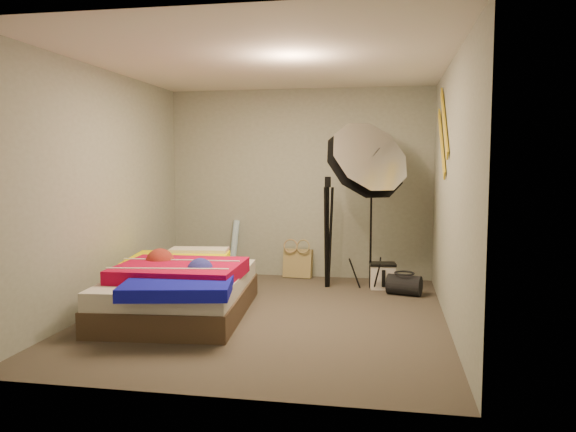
% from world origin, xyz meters
% --- Properties ---
extents(floor, '(4.00, 4.00, 0.00)m').
position_xyz_m(floor, '(0.00, 0.00, 0.00)').
color(floor, '#4D4338').
rests_on(floor, ground).
extents(ceiling, '(4.00, 4.00, 0.00)m').
position_xyz_m(ceiling, '(0.00, 0.00, 2.50)').
color(ceiling, silver).
rests_on(ceiling, wall_back).
extents(wall_back, '(3.50, 0.00, 3.50)m').
position_xyz_m(wall_back, '(0.00, 2.00, 1.25)').
color(wall_back, '#989E8F').
rests_on(wall_back, floor).
extents(wall_front, '(3.50, 0.00, 3.50)m').
position_xyz_m(wall_front, '(0.00, -2.00, 1.25)').
color(wall_front, '#989E8F').
rests_on(wall_front, floor).
extents(wall_left, '(0.00, 4.00, 4.00)m').
position_xyz_m(wall_left, '(-1.75, 0.00, 1.25)').
color(wall_left, '#989E8F').
rests_on(wall_left, floor).
extents(wall_right, '(0.00, 4.00, 4.00)m').
position_xyz_m(wall_right, '(1.75, 0.00, 1.25)').
color(wall_right, '#989E8F').
rests_on(wall_right, floor).
extents(tote_bag, '(0.39, 0.20, 0.39)m').
position_xyz_m(tote_bag, '(0.00, 1.90, 0.19)').
color(tote_bag, tan).
rests_on(tote_bag, floor).
extents(wrapping_roll, '(0.17, 0.23, 0.76)m').
position_xyz_m(wrapping_roll, '(-0.88, 1.90, 0.38)').
color(wrapping_roll, '#68AEDC').
rests_on(wrapping_roll, floor).
extents(camera_case, '(0.31, 0.24, 0.29)m').
position_xyz_m(camera_case, '(1.12, 1.42, 0.15)').
color(camera_case, silver).
rests_on(camera_case, floor).
extents(duffel_bag, '(0.43, 0.33, 0.24)m').
position_xyz_m(duffel_bag, '(1.37, 1.13, 0.12)').
color(duffel_bag, black).
rests_on(duffel_bag, floor).
extents(wall_stripe_upper, '(0.02, 0.91, 0.78)m').
position_xyz_m(wall_stripe_upper, '(1.73, 0.60, 1.95)').
color(wall_stripe_upper, gold).
rests_on(wall_stripe_upper, wall_right).
extents(wall_stripe_lower, '(0.02, 0.91, 0.78)m').
position_xyz_m(wall_stripe_lower, '(1.73, 0.85, 1.75)').
color(wall_stripe_lower, gold).
rests_on(wall_stripe_lower, wall_right).
extents(bed, '(1.53, 2.13, 0.55)m').
position_xyz_m(bed, '(-0.88, -0.11, 0.28)').
color(bed, '#4C3829').
rests_on(bed, floor).
extents(photo_umbrella, '(1.04, 1.19, 2.12)m').
position_xyz_m(photo_umbrella, '(0.90, 1.24, 1.52)').
color(photo_umbrella, black).
rests_on(photo_umbrella, floor).
extents(camera_tripod, '(0.08, 0.08, 1.36)m').
position_xyz_m(camera_tripod, '(0.45, 1.40, 0.78)').
color(camera_tripod, black).
rests_on(camera_tripod, floor).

